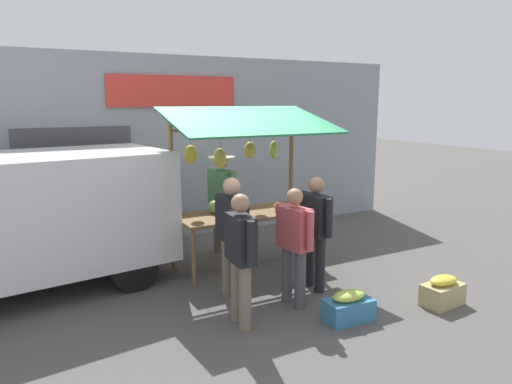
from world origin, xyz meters
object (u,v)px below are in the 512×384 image
Objects in this scene: market_stall at (245,170)px; shopper_in_grey_tee at (294,240)px; shopper_with_ponytail at (315,226)px; shopper_in_striped_shirt at (232,231)px; shopper_with_shopping_bag at (241,251)px; vendor_with_sunhat at (222,195)px; produce_crate_near at (443,292)px; produce_crate_side at (349,307)px.

market_stall is 1.64× the size of shopper_in_grey_tee.
shopper_in_grey_tee is at bearing 120.94° from shopper_with_ponytail.
shopper_in_striped_shirt is at bearing 43.85° from shopper_in_grey_tee.
market_stall is 1.50m from shopper_with_ponytail.
shopper_with_ponytail is at bearing -66.00° from shopper_with_shopping_bag.
shopper_in_striped_shirt is (0.69, 1.83, -0.08)m from vendor_with_sunhat.
shopper_with_ponytail is 0.96× the size of shopper_in_striped_shirt.
vendor_with_sunhat reaches higher than produce_crate_near.
produce_crate_side is (-1.18, 0.51, -0.73)m from shopper_with_shopping_bag.
vendor_with_sunhat is at bearing -63.32° from produce_crate_near.
shopper_in_striped_shirt is at bearing 55.82° from market_stall.
shopper_in_striped_shirt is 1.71m from produce_crate_side.
vendor_with_sunhat is 1.05× the size of shopper_in_striped_shirt.
shopper_in_striped_shirt is at bearing -13.08° from shopper_with_shopping_bag.
shopper_with_shopping_bag is 2.63× the size of produce_crate_side.
shopper_with_shopping_bag is at bearing -31.93° from vendor_with_sunhat.
shopper_with_shopping_bag is at bearing 157.32° from shopper_in_striped_shirt.
market_stall is at bearing -58.31° from produce_crate_near.
vendor_with_sunhat is 1.10× the size of shopper_with_shopping_bag.
shopper_with_shopping_bag is 1.03× the size of shopper_in_grey_tee.
produce_crate_near is at bearing 121.69° from market_stall.
shopper_with_ponytail is 1.26m from produce_crate_side.
shopper_with_shopping_bag is (1.39, 0.49, -0.01)m from shopper_with_ponytail.
shopper_in_striped_shirt is 0.80m from shopper_in_grey_tee.
shopper_with_shopping_bag reaches higher than produce_crate_side.
market_stall is at bearing 19.56° from shopper_with_ponytail.
vendor_with_sunhat is 2.65m from shopper_with_shopping_bag.
produce_crate_side is at bearing 95.16° from market_stall.
produce_crate_side is (-0.97, 1.17, -0.78)m from shopper_in_striped_shirt.
shopper_with_ponytail reaches higher than produce_crate_near.
market_stall is at bearing -13.45° from shopper_in_grey_tee.
shopper_in_grey_tee is (-0.84, -0.18, -0.03)m from shopper_with_shopping_bag.
shopper_with_shopping_bag is 0.95× the size of shopper_in_striped_shirt.
market_stall reaches higher than shopper_in_grey_tee.
shopper_with_ponytail is 1.01× the size of shopper_with_shopping_bag.
produce_crate_side is (0.22, 1.01, -0.74)m from shopper_with_ponytail.
shopper_with_ponytail is 1.82m from produce_crate_near.
shopper_with_ponytail is (-0.49, 2.00, -0.12)m from vendor_with_sunhat.
shopper_with_shopping_bag is (0.90, 2.49, -0.13)m from vendor_with_sunhat.
shopper_in_grey_tee reaches higher than produce_crate_near.
produce_crate_near is at bearing 170.55° from produce_crate_side.
shopper_in_grey_tee is 1.04m from produce_crate_side.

